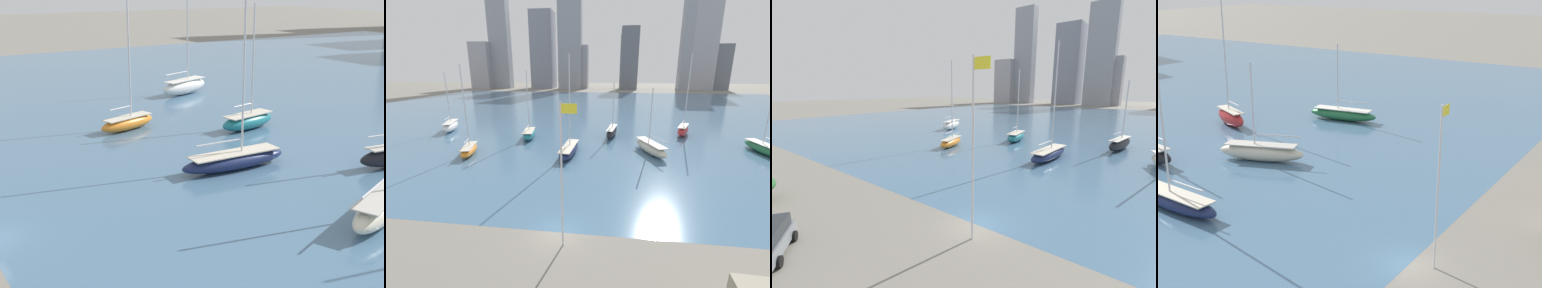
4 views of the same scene
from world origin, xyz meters
TOP-DOWN VIEW (x-y plane):
  - ground_plane at (0.00, 0.00)m, footprint 500.00×500.00m
  - flag_pole at (0.81, -1.64)m, footprint 1.24×0.14m
  - sailboat_navy at (-2.58, 21.33)m, footprint 2.86×10.36m
  - sailboat_red at (19.65, 37.16)m, footprint 4.46×7.49m
  - sailboat_cream at (11.08, 23.82)m, footprint 5.51×9.88m
  - sailboat_green at (30.23, 25.96)m, footprint 4.02×10.22m

SIDE VIEW (x-z plane):
  - ground_plane at x=0.00m, z-range 0.00..0.00m
  - sailboat_navy at x=-2.58m, z-range -7.19..8.97m
  - sailboat_green at x=30.23m, z-range -4.44..6.23m
  - sailboat_cream at x=11.08m, z-range -4.42..6.48m
  - sailboat_red at x=19.65m, z-range -7.22..9.74m
  - flag_pole at x=0.81m, z-range 0.49..12.21m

